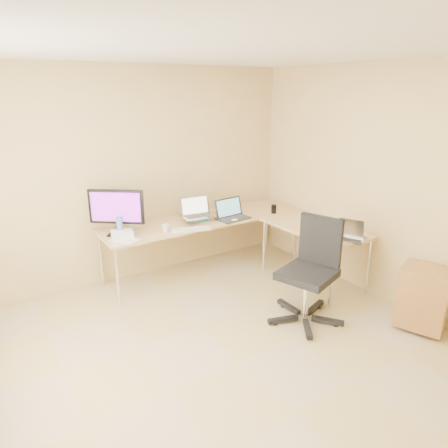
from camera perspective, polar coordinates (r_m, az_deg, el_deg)
floor at (r=3.88m, az=2.04°, el=-18.58°), size 4.50×4.50×0.00m
ceiling at (r=3.12m, az=2.62°, el=23.24°), size 4.50×4.50×0.00m
wall_back at (r=5.22m, az=-12.07°, el=6.49°), size 4.50×0.00×4.50m
wall_right at (r=4.76m, az=23.58°, el=4.24°), size 0.00×4.50×4.50m
desk_main at (r=5.43m, az=-2.73°, el=-2.97°), size 2.65×0.70×0.73m
desk_return at (r=5.25m, az=12.16°, el=-4.15°), size 0.70×1.30×0.73m
monitor at (r=4.80m, az=-14.57°, el=1.56°), size 0.62×0.54×0.54m
book_stack at (r=5.35m, az=-3.68°, el=1.16°), size 0.35×0.40×0.06m
laptop_center at (r=5.16m, az=-3.64°, el=2.26°), size 0.41×0.33×0.25m
laptop_black at (r=5.26m, az=1.30°, el=2.05°), size 0.44×0.34×0.26m
keyboard at (r=4.89m, az=-4.63°, el=-0.73°), size 0.48×0.28×0.02m
mouse at (r=5.20m, az=1.46°, el=0.54°), size 0.11×0.09×0.03m
mug at (r=4.87m, az=-8.04°, el=-0.56°), size 0.12×0.12×0.09m
cd_stack at (r=4.91m, az=-4.26°, el=-0.62°), size 0.13×0.13×0.03m
water_bottle at (r=4.78m, az=-14.20°, el=-0.33°), size 0.09×0.09×0.24m
papers at (r=4.69m, az=-13.52°, el=-2.14°), size 0.33×0.36×0.01m
white_box at (r=4.75m, az=-13.85°, el=-1.43°), size 0.27×0.22×0.09m
desk_fan at (r=5.09m, az=-12.45°, el=1.32°), size 0.31×0.31×0.31m
black_cup at (r=5.57m, az=6.88°, el=2.06°), size 0.07×0.07×0.11m
laptop_return at (r=4.77m, az=17.53°, el=-0.80°), size 0.41×0.37×0.22m
office_chair at (r=4.32m, az=11.37°, el=-7.16°), size 0.84×0.84×1.10m
cabinet at (r=4.60m, az=25.81°, el=-9.05°), size 0.50×0.55×0.62m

